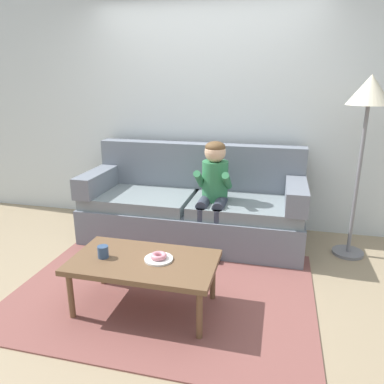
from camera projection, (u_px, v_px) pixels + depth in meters
name	position (u px, v px, depth m)	size (l,w,h in m)	color
ground	(173.00, 276.00, 3.25)	(10.00, 10.00, 0.00)	#9E896B
wall_back	(207.00, 105.00, 4.14)	(8.00, 0.10, 2.80)	silver
area_rug	(165.00, 290.00, 3.02)	(2.39, 1.79, 0.01)	brown
couch	(193.00, 207.00, 3.94)	(2.30, 0.90, 1.00)	slate
coffee_table	(144.00, 265.00, 2.68)	(1.07, 0.60, 0.41)	brown
person_child	(214.00, 186.00, 3.59)	(0.34, 0.58, 1.10)	#337A4C
plate	(159.00, 259.00, 2.66)	(0.21, 0.21, 0.01)	white
donut	(159.00, 256.00, 2.65)	(0.12, 0.12, 0.04)	pink
mug	(103.00, 252.00, 2.69)	(0.08, 0.08, 0.09)	#334C72
floor_lamp	(368.00, 105.00, 3.23)	(0.39, 0.39, 1.72)	slate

